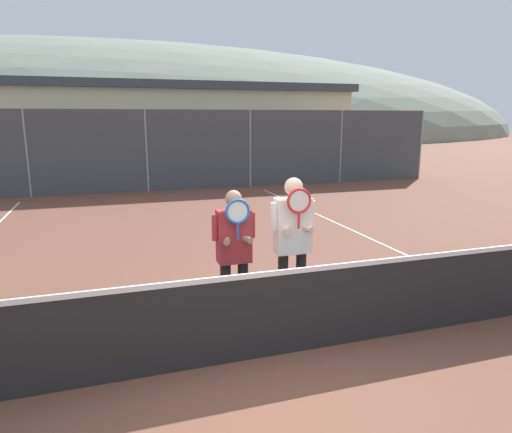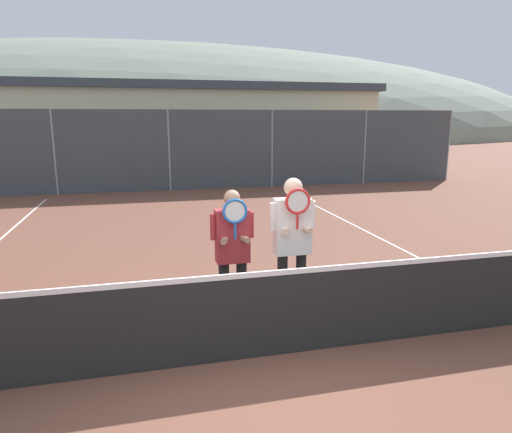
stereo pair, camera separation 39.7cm
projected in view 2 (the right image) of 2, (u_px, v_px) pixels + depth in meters
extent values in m
plane|color=brown|center=(241.00, 359.00, 4.90)|extent=(120.00, 120.00, 0.00)
ellipsoid|color=gray|center=(148.00, 135.00, 65.43)|extent=(122.75, 68.19, 23.87)
cube|color=beige|center=(159.00, 131.00, 22.70)|extent=(21.19, 5.00, 3.79)
cube|color=#3D4247|center=(157.00, 87.00, 22.26)|extent=(21.69, 5.50, 0.36)
cylinder|color=gray|center=(54.00, 152.00, 15.06)|extent=(0.06, 0.06, 2.81)
cylinder|color=gray|center=(169.00, 151.00, 15.94)|extent=(0.06, 0.06, 2.81)
cylinder|color=gray|center=(272.00, 149.00, 16.82)|extent=(0.06, 0.06, 2.81)
cylinder|color=gray|center=(365.00, 147.00, 17.70)|extent=(0.06, 0.06, 2.81)
cylinder|color=gray|center=(449.00, 146.00, 18.59)|extent=(0.06, 0.06, 2.81)
cube|color=#42474C|center=(169.00, 151.00, 15.94)|extent=(22.48, 0.02, 2.81)
cube|color=black|center=(240.00, 319.00, 4.81)|extent=(10.44, 0.02, 0.92)
cube|color=white|center=(240.00, 276.00, 4.70)|extent=(10.44, 0.03, 0.06)
cube|color=white|center=(411.00, 254.00, 8.68)|extent=(0.05, 16.00, 0.01)
cylinder|color=black|center=(224.00, 294.00, 5.64)|extent=(0.13, 0.13, 0.82)
cylinder|color=black|center=(242.00, 292.00, 5.70)|extent=(0.13, 0.13, 0.82)
cube|color=maroon|center=(232.00, 236.00, 5.51)|extent=(0.40, 0.22, 0.65)
sphere|color=#997056|center=(232.00, 198.00, 5.42)|extent=(0.20, 0.20, 0.20)
cylinder|color=maroon|center=(214.00, 227.00, 5.43)|extent=(0.08, 0.08, 0.32)
cylinder|color=maroon|center=(251.00, 225.00, 5.54)|extent=(0.08, 0.08, 0.32)
cylinder|color=#997056|center=(225.00, 239.00, 5.41)|extent=(0.16, 0.27, 0.08)
cylinder|color=#997056|center=(242.00, 238.00, 5.46)|extent=(0.16, 0.27, 0.08)
cylinder|color=#1E5BAD|center=(235.00, 231.00, 5.32)|extent=(0.03, 0.03, 0.20)
torus|color=#1E5BAD|center=(235.00, 211.00, 5.27)|extent=(0.30, 0.03, 0.30)
cylinder|color=silver|center=(235.00, 211.00, 5.27)|extent=(0.24, 0.00, 0.24)
cylinder|color=black|center=(282.00, 287.00, 5.78)|extent=(0.13, 0.13, 0.88)
cylinder|color=black|center=(301.00, 285.00, 5.84)|extent=(0.13, 0.13, 0.88)
cube|color=white|center=(293.00, 226.00, 5.64)|extent=(0.45, 0.22, 0.69)
sphere|color=#DBB293|center=(293.00, 187.00, 5.54)|extent=(0.23, 0.23, 0.23)
cylinder|color=white|center=(273.00, 217.00, 5.56)|extent=(0.08, 0.08, 0.34)
cylinder|color=white|center=(312.00, 215.00, 5.67)|extent=(0.08, 0.08, 0.34)
cylinder|color=#DBB293|center=(286.00, 230.00, 5.54)|extent=(0.16, 0.27, 0.08)
cylinder|color=#DBB293|center=(304.00, 229.00, 5.59)|extent=(0.16, 0.27, 0.08)
cylinder|color=red|center=(297.00, 221.00, 5.45)|extent=(0.03, 0.03, 0.20)
torus|color=red|center=(298.00, 201.00, 5.40)|extent=(0.32, 0.03, 0.32)
cylinder|color=silver|center=(298.00, 201.00, 5.40)|extent=(0.26, 0.00, 0.26)
cylinder|color=black|center=(8.00, 174.00, 18.32)|extent=(0.60, 0.16, 0.60)
cube|color=maroon|center=(89.00, 164.00, 18.60)|extent=(4.04, 1.78, 0.77)
cube|color=#2D3842|center=(88.00, 147.00, 18.45)|extent=(2.22, 1.64, 0.63)
cylinder|color=black|center=(123.00, 175.00, 18.13)|extent=(0.60, 0.16, 0.60)
cylinder|color=black|center=(124.00, 170.00, 19.85)|extent=(0.60, 0.16, 0.60)
cylinder|color=black|center=(52.00, 177.00, 17.51)|extent=(0.60, 0.16, 0.60)
cylinder|color=black|center=(60.00, 172.00, 19.24)|extent=(0.60, 0.16, 0.60)
cube|color=navy|center=(206.00, 162.00, 19.37)|extent=(4.61, 1.76, 0.80)
cube|color=#2D3842|center=(206.00, 144.00, 19.21)|extent=(2.53, 1.62, 0.65)
cylinder|color=black|center=(245.00, 172.00, 18.95)|extent=(0.60, 0.16, 0.60)
cylinder|color=black|center=(237.00, 168.00, 20.66)|extent=(0.60, 0.16, 0.60)
cylinder|color=black|center=(172.00, 175.00, 18.25)|extent=(0.60, 0.16, 0.60)
cylinder|color=black|center=(170.00, 170.00, 19.95)|extent=(0.60, 0.16, 0.60)
cube|color=slate|center=(314.00, 159.00, 20.63)|extent=(4.38, 1.76, 0.82)
cube|color=#2D3842|center=(315.00, 142.00, 20.47)|extent=(2.41, 1.62, 0.67)
cylinder|color=black|center=(351.00, 169.00, 20.20)|extent=(0.60, 0.16, 0.60)
cylinder|color=black|center=(335.00, 165.00, 21.90)|extent=(0.60, 0.16, 0.60)
cylinder|color=black|center=(290.00, 171.00, 19.53)|extent=(0.60, 0.16, 0.60)
cylinder|color=black|center=(278.00, 166.00, 21.23)|extent=(0.60, 0.16, 0.60)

